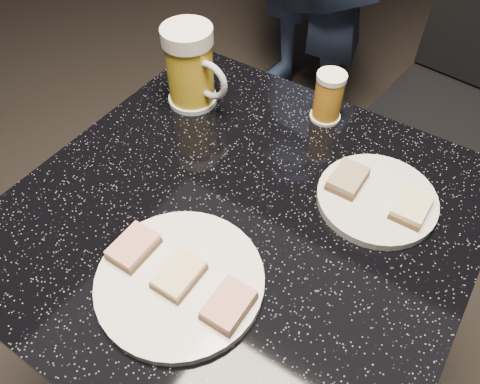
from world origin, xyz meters
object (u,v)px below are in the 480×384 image
at_px(table, 240,288).
at_px(beer_mug, 191,67).
at_px(chair, 462,94).
at_px(plate_small, 377,199).
at_px(plate_large, 180,281).
at_px(beer_tumbler, 328,97).

bearing_deg(table, beer_mug, 141.34).
relative_size(table, chair, 0.87).
distance_m(plate_small, table, 0.33).
xyz_separation_m(plate_large, beer_mug, (-0.23, 0.34, 0.07)).
height_order(beer_mug, beer_tumbler, beer_mug).
distance_m(plate_large, chair, 1.08).
relative_size(plate_large, beer_tumbler, 2.44).
height_order(table, beer_tumbler, beer_tumbler).
bearing_deg(beer_tumbler, plate_large, -91.11).
xyz_separation_m(table, chair, (0.19, 0.88, -0.01)).
distance_m(beer_mug, beer_tumbler, 0.26).
height_order(plate_large, plate_small, same).
bearing_deg(table, beer_tumbler, 88.34).
bearing_deg(beer_mug, plate_large, -55.65).
distance_m(plate_large, beer_tumbler, 0.44).
bearing_deg(table, plate_large, -90.08).
bearing_deg(chair, plate_small, -91.26).
relative_size(plate_large, plate_small, 1.24).
bearing_deg(plate_small, chair, 88.74).
relative_size(beer_mug, chair, 0.18).
xyz_separation_m(beer_mug, chair, (0.42, 0.70, -0.33)).
relative_size(table, beer_tumbler, 7.65).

